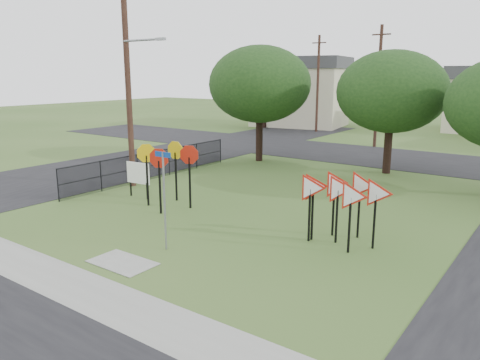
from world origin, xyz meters
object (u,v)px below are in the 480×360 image
(street_name_sign, at_px, (164,195))
(yield_sign_cluster, at_px, (340,192))
(stop_sign_cluster, at_px, (168,161))
(info_board, at_px, (138,174))

(street_name_sign, height_order, yield_sign_cluster, street_name_sign)
(stop_sign_cluster, bearing_deg, street_name_sign, -46.82)
(stop_sign_cluster, distance_m, yield_sign_cluster, 7.61)
(stop_sign_cluster, height_order, info_board, stop_sign_cluster)
(street_name_sign, relative_size, yield_sign_cluster, 1.06)
(street_name_sign, height_order, info_board, street_name_sign)
(street_name_sign, relative_size, stop_sign_cluster, 1.18)
(info_board, bearing_deg, street_name_sign, -35.06)
(street_name_sign, height_order, stop_sign_cluster, street_name_sign)
(yield_sign_cluster, bearing_deg, stop_sign_cluster, -178.47)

